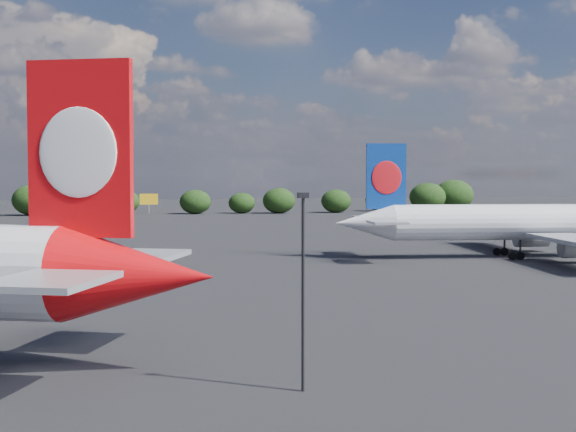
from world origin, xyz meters
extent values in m
plane|color=black|center=(0.00, 60.00, 0.00)|extent=(500.00, 500.00, 0.00)
cone|color=red|center=(5.37, 1.31, 5.41)|extent=(10.04, 8.23, 5.41)
cube|color=red|center=(2.36, 2.51, 12.32)|extent=(5.72, 2.71, 9.73)
ellipsoid|color=white|center=(2.24, 2.21, 12.13)|extent=(4.30, 1.89, 4.97)
ellipsoid|color=white|center=(2.48, 2.82, 12.13)|extent=(4.30, 1.89, 4.97)
cube|color=#999CA1|center=(1.16, -3.41, 5.84)|extent=(6.92, 7.83, 0.32)
cube|color=#999CA1|center=(5.57, 7.64, 5.84)|extent=(6.92, 7.83, 0.32)
cylinder|color=white|center=(56.49, 53.13, 4.68)|extent=(35.85, 8.72, 4.68)
cone|color=white|center=(35.11, 55.60, 4.68)|extent=(7.97, 5.50, 4.68)
cube|color=navy|center=(37.90, 55.27, 10.66)|extent=(5.16, 1.05, 8.42)
ellipsoid|color=red|center=(37.87, 55.00, 10.50)|extent=(3.92, 0.64, 4.30)
ellipsoid|color=red|center=(37.93, 55.55, 10.50)|extent=(3.92, 0.64, 4.30)
cube|color=#999CA1|center=(36.38, 50.27, 5.05)|extent=(4.82, 6.06, 0.28)
cube|color=#999CA1|center=(37.56, 60.49, 5.05)|extent=(4.82, 6.06, 0.28)
cube|color=#999CA1|center=(59.74, 65.00, 3.18)|extent=(8.18, 19.28, 0.51)
cylinder|color=#999CA1|center=(61.06, 60.14, 1.96)|extent=(4.94, 3.05, 2.53)
cube|color=#999CA1|center=(61.06, 60.14, 2.62)|extent=(2.08, 0.51, 1.12)
cylinder|color=black|center=(54.31, 50.56, 1.40)|extent=(0.29, 0.29, 2.34)
cylinder|color=black|center=(54.31, 50.56, 0.51)|extent=(1.07, 0.54, 1.03)
cylinder|color=black|center=(53.28, 50.67, 0.51)|extent=(1.07, 0.54, 1.03)
cylinder|color=black|center=(54.95, 56.13, 1.40)|extent=(0.29, 0.29, 2.34)
cylinder|color=black|center=(54.95, 56.13, 0.51)|extent=(1.07, 0.54, 1.03)
cylinder|color=black|center=(53.93, 56.25, 0.51)|extent=(1.07, 0.54, 1.03)
cylinder|color=black|center=(13.41, -4.11, 4.87)|extent=(0.16, 0.16, 9.74)
cube|color=black|center=(13.41, -4.11, 9.89)|extent=(0.55, 0.30, 0.28)
cube|color=#125C1F|center=(-18.00, 176.00, 3.20)|extent=(6.00, 0.30, 2.60)
cylinder|color=#93959B|center=(-20.50, 176.00, 1.00)|extent=(0.20, 0.20, 2.00)
cylinder|color=#93959B|center=(-15.50, 176.00, 1.00)|extent=(0.20, 0.20, 2.00)
cube|color=gold|center=(12.00, 182.00, 4.00)|extent=(5.00, 0.30, 3.00)
cylinder|color=#93959B|center=(12.00, 182.00, 1.25)|extent=(0.30, 0.30, 2.50)
ellipsoid|color=black|center=(-18.46, 177.61, 4.10)|extent=(10.65, 9.01, 8.19)
ellipsoid|color=black|center=(-3.89, 183.24, 4.01)|extent=(10.42, 8.81, 8.01)
ellipsoid|color=black|center=(5.03, 181.50, 3.39)|extent=(8.82, 7.46, 6.78)
ellipsoid|color=black|center=(24.43, 177.43, 3.33)|extent=(8.65, 7.32, 6.66)
ellipsoid|color=black|center=(37.44, 178.21, 2.88)|extent=(7.50, 6.34, 5.77)
ellipsoid|color=black|center=(47.59, 176.08, 3.54)|extent=(9.21, 7.80, 7.09)
ellipsoid|color=black|center=(64.15, 176.31, 3.30)|extent=(8.59, 7.27, 6.61)
ellipsoid|color=black|center=(79.23, 183.42, 3.16)|extent=(8.22, 6.95, 6.32)
ellipsoid|color=black|center=(93.11, 179.96, 4.19)|extent=(10.90, 9.23, 8.39)
ellipsoid|color=black|center=(102.52, 182.57, 4.63)|extent=(12.04, 10.19, 9.26)
camera|label=1|loc=(4.55, -42.99, 10.94)|focal=50.00mm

